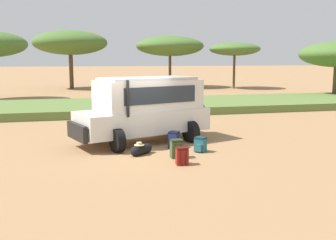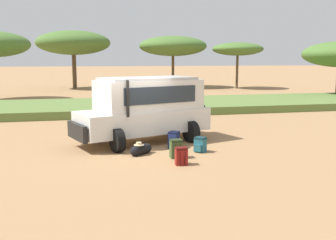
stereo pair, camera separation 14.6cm
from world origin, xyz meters
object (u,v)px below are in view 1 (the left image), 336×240
at_px(backpack_near_rear_wheel, 182,156).
at_px(acacia_tree_right_mid, 235,49).
at_px(duffel_bag_low_black_case, 141,149).
at_px(acacia_tree_centre_back, 170,46).
at_px(backpack_outermost, 174,140).
at_px(acacia_tree_left_mid, 70,43).
at_px(safari_vehicle, 145,108).
at_px(backpack_cluster_center, 177,149).
at_px(backpack_beside_front_wheel, 200,145).

distance_m(backpack_near_rear_wheel, acacia_tree_right_mid, 31.63).
bearing_deg(duffel_bag_low_black_case, acacia_tree_centre_back, 74.11).
distance_m(backpack_outermost, acacia_tree_left_mid, 30.42).
xyz_separation_m(safari_vehicle, backpack_cluster_center, (0.50, -2.64, -1.00)).
bearing_deg(backpack_beside_front_wheel, duffel_bag_low_black_case, 176.60).
bearing_deg(backpack_beside_front_wheel, acacia_tree_centre_back, 77.77).
xyz_separation_m(backpack_beside_front_wheel, backpack_outermost, (-0.71, 0.77, 0.04)).
bearing_deg(acacia_tree_centre_back, backpack_cluster_center, -103.75).
distance_m(duffel_bag_low_black_case, acacia_tree_centre_back, 31.34).
xyz_separation_m(backpack_beside_front_wheel, duffel_bag_low_black_case, (-2.00, 0.12, -0.08)).
xyz_separation_m(safari_vehicle, acacia_tree_right_mid, (14.21, 24.72, 2.84)).
height_order(duffel_bag_low_black_case, acacia_tree_centre_back, acacia_tree_centre_back).
bearing_deg(acacia_tree_left_mid, backpack_beside_front_wheel, -82.39).
height_order(backpack_near_rear_wheel, backpack_outermost, backpack_outermost).
distance_m(backpack_beside_front_wheel, acacia_tree_centre_back, 30.96).
relative_size(backpack_cluster_center, backpack_outermost, 1.00).
height_order(backpack_cluster_center, backpack_near_rear_wheel, backpack_cluster_center).
distance_m(acacia_tree_left_mid, acacia_tree_right_mid, 17.27).
bearing_deg(acacia_tree_left_mid, backpack_cluster_center, -84.31).
height_order(safari_vehicle, backpack_outermost, safari_vehicle).
bearing_deg(acacia_tree_right_mid, safari_vehicle, -119.89).
relative_size(backpack_cluster_center, acacia_tree_left_mid, 0.08).
bearing_deg(duffel_bag_low_black_case, acacia_tree_left_mid, 93.92).
bearing_deg(safari_vehicle, duffel_bag_low_black_case, -104.89).
xyz_separation_m(backpack_beside_front_wheel, backpack_near_rear_wheel, (-1.04, -1.42, 0.01)).
relative_size(backpack_cluster_center, duffel_bag_low_black_case, 0.75).
distance_m(backpack_beside_front_wheel, duffel_bag_low_black_case, 2.01).
bearing_deg(acacia_tree_centre_back, acacia_tree_left_mid, 176.26).
height_order(backpack_near_rear_wheel, acacia_tree_right_mid, acacia_tree_right_mid).
xyz_separation_m(safari_vehicle, acacia_tree_centre_back, (7.98, 27.90, 3.21)).
distance_m(backpack_beside_front_wheel, acacia_tree_right_mid, 29.91).
bearing_deg(backpack_outermost, duffel_bag_low_black_case, -153.39).
bearing_deg(acacia_tree_right_mid, backpack_near_rear_wheel, -116.02).
bearing_deg(backpack_outermost, safari_vehicle, 120.89).
relative_size(safari_vehicle, acacia_tree_centre_back, 0.73).
xyz_separation_m(acacia_tree_left_mid, acacia_tree_centre_back, (10.59, -0.69, -0.28)).
height_order(backpack_cluster_center, backpack_outermost, backpack_cluster_center).
xyz_separation_m(backpack_outermost, acacia_tree_right_mid, (13.43, 26.02, 3.85)).
distance_m(safari_vehicle, backpack_near_rear_wheel, 3.66).
height_order(backpack_cluster_center, duffel_bag_low_black_case, backpack_cluster_center).
bearing_deg(acacia_tree_left_mid, backpack_near_rear_wheel, -84.57).
relative_size(backpack_outermost, acacia_tree_right_mid, 0.11).
bearing_deg(backpack_near_rear_wheel, acacia_tree_left_mid, 95.43).
bearing_deg(duffel_bag_low_black_case, backpack_near_rear_wheel, -58.04).
bearing_deg(acacia_tree_right_mid, backpack_outermost, -117.30).
bearing_deg(backpack_beside_front_wheel, acacia_tree_left_mid, 97.61).
distance_m(safari_vehicle, duffel_bag_low_black_case, 2.31).
xyz_separation_m(backpack_near_rear_wheel, acacia_tree_right_mid, (13.77, 28.21, 3.88)).
distance_m(safari_vehicle, backpack_beside_front_wheel, 2.75).
relative_size(backpack_outermost, duffel_bag_low_black_case, 0.75).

